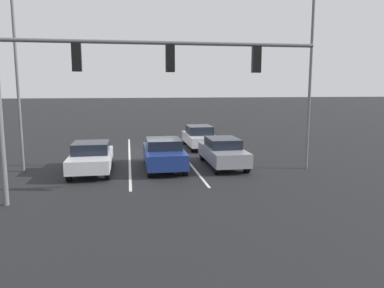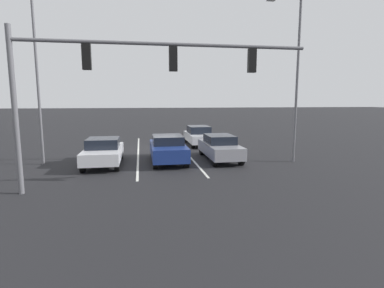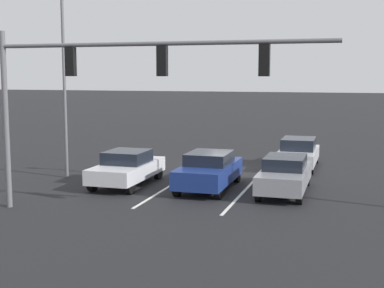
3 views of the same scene
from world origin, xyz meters
TOP-DOWN VIEW (x-y plane):
  - ground_plane at (0.00, 0.00)m, footprint 240.00×240.00m
  - lane_stripe_left_divider at (-1.61, 1.60)m, footprint 0.12×15.19m
  - lane_stripe_center_divider at (1.61, 1.60)m, footprint 0.12×15.19m
  - car_silver_rightlane_front at (3.45, 5.43)m, footprint 1.90×4.39m
  - car_gray_leftlane_front at (-3.22, 5.06)m, footprint 1.76×4.59m
  - car_navy_midlane_front at (-0.11, 5.16)m, footprint 1.91×4.52m
  - car_white_leftlane_second at (-3.15, -1.06)m, footprint 1.83×4.45m
  - traffic_signal_gantry at (2.11, 10.18)m, footprint 11.40×0.37m
  - street_lamp_right_shoulder at (6.54, 4.69)m, footprint 2.28×0.24m

SIDE VIEW (x-z plane):
  - ground_plane at x=0.00m, z-range 0.00..0.00m
  - lane_stripe_left_divider at x=-1.61m, z-range 0.00..0.01m
  - lane_stripe_center_divider at x=1.61m, z-range 0.00..0.01m
  - car_silver_rightlane_front at x=3.45m, z-range 0.02..1.51m
  - car_gray_leftlane_front at x=-3.22m, z-range 0.02..1.51m
  - car_white_leftlane_second at x=-3.15m, z-range 0.02..1.52m
  - car_navy_midlane_front at x=-0.11m, z-range 0.02..1.55m
  - traffic_signal_gantry at x=2.11m, z-range 1.51..7.72m
  - street_lamp_right_shoulder at x=6.54m, z-range 0.68..9.90m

